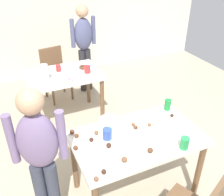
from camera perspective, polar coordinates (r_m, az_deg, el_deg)
ground_plane at (r=3.09m, az=4.40°, el=-17.49°), size 6.40×6.40×0.00m
wall_back at (r=5.18m, az=-12.86°, el=18.94°), size 6.40×0.10×2.60m
dining_table_near at (r=2.52m, az=5.58°, el=-10.34°), size 1.23×0.74×0.75m
dining_table_far at (r=3.74m, az=-10.60°, el=3.73°), size 1.04×0.73×0.75m
chair_far_table at (r=4.44m, az=-12.64°, el=6.01°), size 0.46×0.46×0.87m
person_girl_near at (r=2.17m, az=-15.75°, el=-11.83°), size 0.45×0.28×1.46m
person_adult_far at (r=4.43m, az=-6.31°, el=12.35°), size 0.45×0.23×1.52m
mixing_bowl at (r=2.56m, az=-0.48°, el=-5.52°), size 0.21×0.21×0.08m
soda_can at (r=2.86m, az=12.31°, el=-1.47°), size 0.07×0.07×0.12m
fork_near at (r=2.30m, az=-4.77°, el=-11.80°), size 0.17×0.02×0.01m
cup_near_0 at (r=2.49m, az=6.68°, el=-6.41°), size 0.08×0.08×0.11m
cup_near_1 at (r=2.37m, az=15.87°, el=-9.65°), size 0.08×0.08×0.12m
cup_near_2 at (r=2.39m, az=-1.08°, el=-8.02°), size 0.09×0.09×0.11m
cake_ball_0 at (r=2.29m, az=8.51°, el=-11.46°), size 0.05×0.05×0.05m
cake_ball_1 at (r=2.49m, az=-8.89°, el=-7.45°), size 0.05×0.05×0.05m
cake_ball_2 at (r=2.46m, az=-3.51°, el=-7.71°), size 0.04×0.04×0.04m
cake_ball_3 at (r=2.39m, az=-4.63°, el=-9.22°), size 0.04×0.04×0.04m
cake_ball_4 at (r=2.32m, az=-0.72°, el=-10.52°), size 0.05×0.05×0.05m
cake_ball_5 at (r=2.10m, az=-1.83°, el=-16.10°), size 0.04×0.04×0.04m
cake_ball_6 at (r=2.59m, az=8.33°, el=-5.90°), size 0.04×0.04×0.04m
cake_ball_7 at (r=2.05m, az=-3.54°, el=-17.56°), size 0.04×0.04×0.04m
cake_ball_8 at (r=2.54m, az=5.25°, el=-6.54°), size 0.04×0.04×0.04m
cake_ball_9 at (r=2.58m, az=4.75°, el=-5.88°), size 0.04×0.04×0.04m
cake_ball_10 at (r=2.32m, az=-8.14°, el=-10.93°), size 0.04×0.04×0.04m
cake_ball_11 at (r=2.77m, az=13.24°, el=-3.79°), size 0.04×0.04×0.04m
cake_ball_12 at (r=2.19m, az=2.77°, el=-13.54°), size 0.05×0.05×0.05m
cake_ball_13 at (r=2.44m, az=-7.92°, el=-8.32°), size 0.04×0.04×0.04m
pitcher_far at (r=3.47m, az=-14.80°, el=5.33°), size 0.11×0.11×0.24m
cup_far_0 at (r=3.76m, az=-11.84°, el=6.54°), size 0.07×0.07×0.09m
cup_far_1 at (r=3.65m, az=-5.53°, el=6.38°), size 0.09×0.09×0.10m
donut_far_0 at (r=3.47m, az=-9.41°, el=4.12°), size 0.11×0.11×0.03m
donut_far_1 at (r=3.72m, az=-13.50°, el=5.56°), size 0.12×0.12×0.04m
donut_far_2 at (r=3.81m, az=-6.39°, el=6.86°), size 0.13×0.13×0.04m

